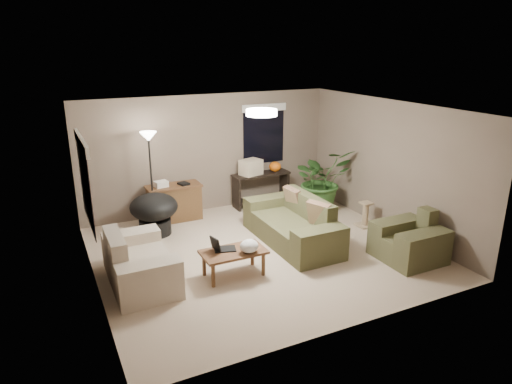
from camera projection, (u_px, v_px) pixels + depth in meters
name	position (u px, v px, depth m)	size (l,w,h in m)	color
room_shell	(261.00, 184.00, 7.62)	(5.50, 5.50, 5.50)	tan
main_sofa	(294.00, 227.00, 8.35)	(0.95, 2.20, 0.85)	#49492C
throw_pillows	(306.00, 206.00, 8.34)	(0.38, 1.38, 0.47)	#8C7251
loveseat	(138.00, 265.00, 6.90)	(0.90, 1.60, 0.85)	beige
armchair	(409.00, 242.00, 7.67)	(0.95, 1.00, 0.85)	brown
coffee_table	(234.00, 254.00, 7.10)	(1.00, 0.55, 0.42)	brown
laptop	(221.00, 247.00, 7.08)	(0.41, 0.31, 0.24)	black
plastic_bag	(249.00, 246.00, 7.00)	(0.29, 0.26, 0.20)	white
desk	(174.00, 203.00, 9.36)	(1.10, 0.50, 0.75)	brown
desk_papers	(166.00, 184.00, 9.16)	(0.71, 0.30, 0.12)	silver
console_table	(261.00, 187.00, 10.20)	(1.30, 0.40, 0.75)	black
pumpkin	(275.00, 167.00, 10.22)	(0.27, 0.27, 0.22)	orange
cardboard_box	(251.00, 167.00, 9.95)	(0.45, 0.33, 0.33)	beige
papasan_chair	(154.00, 211.00, 8.63)	(1.01, 1.01, 0.80)	black
floor_lamp	(149.00, 148.00, 8.64)	(0.32, 0.32, 1.91)	black
ceiling_fixture	(261.00, 113.00, 7.25)	(0.50, 0.50, 0.10)	white
houseplant	(321.00, 186.00, 9.89)	(1.24, 1.37, 1.07)	#2D5923
cat_scratching_post	(365.00, 216.00, 9.09)	(0.32, 0.32, 0.50)	tan
window_left	(83.00, 167.00, 6.58)	(0.05, 1.56, 1.33)	black
window_back	(264.00, 124.00, 10.11)	(1.06, 0.05, 1.33)	black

